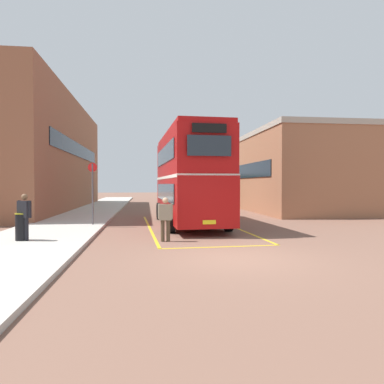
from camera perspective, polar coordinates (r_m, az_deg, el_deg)
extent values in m
plane|color=brown|center=(24.56, -1.51, -3.68)|extent=(135.60, 135.60, 0.00)
cube|color=#B2ADA3|center=(27.12, -15.86, -3.11)|extent=(4.00, 57.60, 0.14)
cube|color=brown|center=(32.55, -23.57, 5.37)|extent=(6.88, 24.23, 9.01)
cube|color=#19232D|center=(31.80, -17.53, 6.33)|extent=(0.06, 18.42, 1.10)
cube|color=#9E6647|center=(30.26, 16.36, 2.65)|extent=(8.33, 14.65, 5.75)
cube|color=#19232D|center=(28.85, 8.69, 3.32)|extent=(0.06, 11.13, 1.10)
cube|color=#A89E8E|center=(30.49, 16.39, 8.39)|extent=(8.45, 14.77, 0.36)
cylinder|color=black|center=(21.56, -5.23, -3.03)|extent=(0.33, 1.01, 1.00)
cylinder|color=black|center=(21.93, 1.51, -2.96)|extent=(0.33, 1.01, 1.00)
cylinder|color=black|center=(15.63, -3.38, -4.66)|extent=(0.33, 1.01, 1.00)
cylinder|color=black|center=(16.13, 5.77, -4.48)|extent=(0.33, 1.01, 1.00)
cube|color=#A80F0F|center=(18.71, -0.53, -0.92)|extent=(2.95, 9.76, 2.10)
cube|color=#A80F0F|center=(18.74, -0.53, 5.51)|extent=(2.94, 9.57, 2.10)
cube|color=#A80F0F|center=(18.86, -0.53, 8.99)|extent=(2.83, 9.47, 0.20)
cube|color=silver|center=(18.70, -0.53, 2.30)|extent=(2.97, 9.67, 0.14)
cube|color=#232D38|center=(18.53, -4.40, -0.02)|extent=(0.40, 7.91, 0.84)
cube|color=#232D38|center=(18.59, -4.41, 5.85)|extent=(0.40, 7.91, 0.84)
cube|color=#232D38|center=(18.95, 3.26, 0.01)|extent=(0.40, 7.91, 0.84)
cube|color=#232D38|center=(19.00, 3.27, 5.75)|extent=(0.40, 7.91, 0.84)
cube|color=#232D38|center=(14.01, 2.77, 7.36)|extent=(1.75, 0.12, 0.80)
cube|color=black|center=(14.10, 2.78, 10.11)|extent=(1.37, 0.10, 0.36)
cube|color=#232D38|center=(23.49, -2.48, 0.50)|extent=(2.00, 0.13, 1.00)
cube|color=yellow|center=(14.01, 2.76, -4.81)|extent=(0.52, 0.05, 0.16)
cylinder|color=black|center=(38.69, 0.04, -1.19)|extent=(0.31, 0.93, 0.92)
cylinder|color=black|center=(38.93, 3.60, -1.18)|extent=(0.31, 0.93, 0.92)
cylinder|color=black|center=(33.46, 0.68, -1.58)|extent=(0.31, 0.93, 0.92)
cylinder|color=black|center=(33.74, 4.78, -1.56)|extent=(0.31, 0.93, 0.92)
cube|color=#1E512D|center=(36.15, 2.25, 0.44)|extent=(2.84, 8.87, 2.60)
cube|color=silver|center=(36.16, 2.25, 2.60)|extent=(2.68, 8.51, 0.12)
cube|color=#232D38|center=(36.04, 0.37, 1.00)|extent=(0.43, 6.99, 0.96)
cube|color=#232D38|center=(36.30, 4.12, 0.99)|extent=(0.43, 6.99, 0.96)
cube|color=#232D38|center=(40.52, 1.57, 0.95)|extent=(1.87, 0.15, 1.10)
cylinder|color=#473828|center=(13.28, -3.78, -6.17)|extent=(0.14, 0.14, 0.79)
cylinder|color=#473828|center=(13.29, -4.68, -6.17)|extent=(0.14, 0.14, 0.79)
cube|color=gray|center=(13.21, -4.24, -3.20)|extent=(0.48, 0.26, 0.59)
cylinder|color=gray|center=(13.20, -3.24, -3.08)|extent=(0.09, 0.09, 0.56)
cylinder|color=gray|center=(13.22, -5.23, -3.07)|extent=(0.09, 0.09, 0.56)
sphere|color=tan|center=(13.17, -4.24, -1.34)|extent=(0.21, 0.21, 0.21)
cylinder|color=black|center=(13.96, -25.35, -5.33)|extent=(0.14, 0.14, 0.79)
cylinder|color=black|center=(13.81, -24.78, -5.40)|extent=(0.14, 0.14, 0.79)
cube|color=black|center=(13.83, -25.09, -2.51)|extent=(0.51, 0.42, 0.59)
cylinder|color=black|center=(14.00, -25.72, -2.35)|extent=(0.09, 0.09, 0.56)
cylinder|color=black|center=(13.65, -24.45, -2.43)|extent=(0.09, 0.09, 0.56)
sphere|color=brown|center=(13.82, -25.05, -0.71)|extent=(0.21, 0.21, 0.21)
cylinder|color=black|center=(13.96, -25.42, -5.07)|extent=(0.41, 0.41, 0.92)
cylinder|color=olive|center=(13.91, -25.44, -3.11)|extent=(0.44, 0.44, 0.04)
cylinder|color=#4C4C51|center=(18.13, -15.49, -0.32)|extent=(0.08, 0.08, 2.97)
cylinder|color=red|center=(18.14, -15.51, 3.80)|extent=(0.44, 0.04, 0.44)
cube|color=gold|center=(17.62, -6.76, -5.61)|extent=(0.67, 11.65, 0.01)
cube|color=gold|center=(18.32, 6.20, -5.35)|extent=(0.67, 11.65, 0.01)
cube|color=gold|center=(12.21, 4.59, -8.67)|extent=(4.22, 0.32, 0.01)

